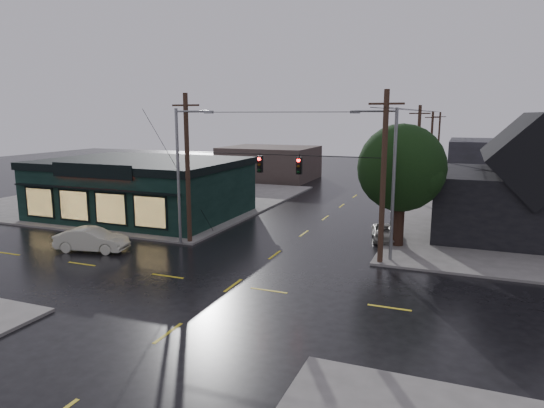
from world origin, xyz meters
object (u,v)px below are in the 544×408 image
at_px(corner_tree, 401,168).
at_px(utility_pole_nw, 190,243).
at_px(utility_pole_ne, 380,264).
at_px(sedan_cream, 92,240).
at_px(suv_silver, 386,233).

height_order(corner_tree, utility_pole_nw, corner_tree).
relative_size(corner_tree, utility_pole_nw, 0.79).
height_order(utility_pole_ne, sedan_cream, utility_pole_ne).
bearing_deg(suv_silver, utility_pole_nw, -167.99).
bearing_deg(suv_silver, utility_pole_ne, -97.51).
height_order(utility_pole_nw, utility_pole_ne, same).
bearing_deg(suv_silver, corner_tree, -68.92).
bearing_deg(utility_pole_ne, corner_tree, 83.21).
distance_m(corner_tree, utility_pole_ne, 6.79).
xyz_separation_m(corner_tree, suv_silver, (-1.00, 1.51, -4.76)).
distance_m(utility_pole_nw, sedan_cream, 6.38).
bearing_deg(corner_tree, suv_silver, 123.60).
bearing_deg(corner_tree, sedan_cream, -155.77).
bearing_deg(utility_pole_nw, corner_tree, 17.27).
bearing_deg(sedan_cream, utility_pole_nw, -62.20).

